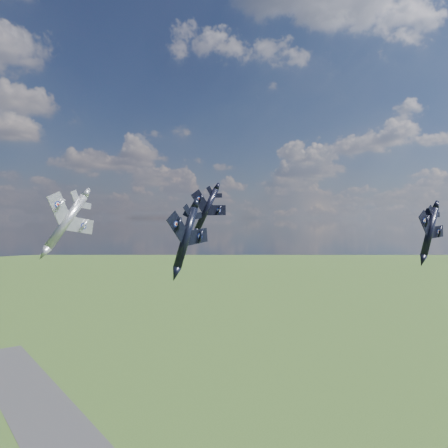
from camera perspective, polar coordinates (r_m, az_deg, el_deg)
jet_lead_navy at (r=80.09m, az=-5.01°, el=-1.75°), size 15.01×18.17×7.33m
jet_right_navy at (r=90.15m, az=25.27°, el=-0.93°), size 10.06×13.44×6.36m
jet_high_navy at (r=102.84m, az=-2.29°, el=1.93°), size 12.91×16.15×7.48m
jet_left_silver at (r=80.44m, az=-19.90°, el=0.31°), size 13.85×17.37×9.24m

